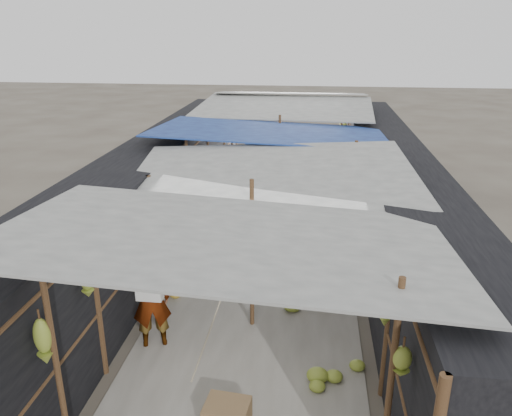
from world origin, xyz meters
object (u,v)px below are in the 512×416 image
at_px(crate_near, 227,415).
at_px(black_basin, 337,185).
at_px(shopper_blue, 237,244).
at_px(vendor_seated, 303,250).
at_px(vendor_elderly, 151,300).

relative_size(crate_near, black_basin, 0.93).
xyz_separation_m(shopper_blue, vendor_seated, (1.25, 0.73, -0.39)).
distance_m(crate_near, vendor_seated, 4.60).
distance_m(vendor_elderly, shopper_blue, 2.44).
relative_size(crate_near, vendor_elderly, 0.34).
bearing_deg(vendor_seated, crate_near, -12.29).
bearing_deg(crate_near, black_basin, 86.41).
distance_m(shopper_blue, vendor_seated, 1.50).
distance_m(black_basin, shopper_blue, 6.90).
height_order(crate_near, black_basin, crate_near).
bearing_deg(vendor_elderly, black_basin, -129.65).
height_order(shopper_blue, vendor_seated, shopper_blue).
height_order(crate_near, shopper_blue, shopper_blue).
bearing_deg(crate_near, vendor_elderly, 138.87).
bearing_deg(vendor_elderly, vendor_seated, -147.15).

